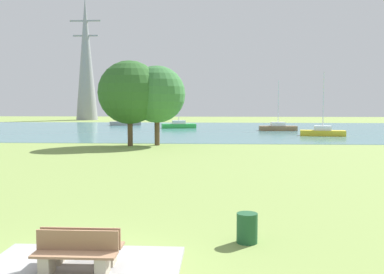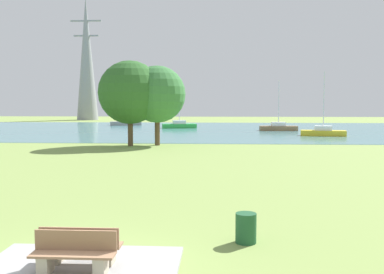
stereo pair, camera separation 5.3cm
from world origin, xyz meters
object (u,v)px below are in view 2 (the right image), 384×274
at_px(electricity_pylon, 87,58).
at_px(sailboat_yellow, 323,132).
at_px(sailboat_brown, 278,127).
at_px(bench_facing_water, 81,248).
at_px(bench_facing_inland, 74,256).
at_px(sailboat_green, 179,125).
at_px(tree_east_far, 130,92).
at_px(tree_east_near, 157,94).
at_px(sailboat_gray, 126,122).
at_px(litter_bin, 246,228).

bearing_deg(electricity_pylon, sailboat_yellow, -47.02).
xyz_separation_m(sailboat_brown, electricity_pylon, (-34.94, 32.81, 12.22)).
height_order(bench_facing_water, bench_facing_inland, same).
distance_m(sailboat_green, tree_east_far, 25.68).
relative_size(sailboat_green, tree_east_far, 0.91).
distance_m(bench_facing_water, tree_east_near, 28.65).
bearing_deg(sailboat_gray, electricity_pylon, 120.55).
height_order(bench_facing_inland, sailboat_yellow, sailboat_yellow).
bearing_deg(tree_east_far, sailboat_yellow, 32.15).
relative_size(litter_bin, electricity_pylon, 0.03).
bearing_deg(sailboat_brown, electricity_pylon, 136.80).
bearing_deg(tree_east_far, tree_east_near, 13.23).
xyz_separation_m(bench_facing_water, tree_east_near, (-2.18, 28.30, 3.91)).
xyz_separation_m(litter_bin, tree_east_far, (-8.24, 25.72, 4.14)).
bearing_deg(sailboat_yellow, tree_east_near, -145.75).
relative_size(sailboat_yellow, sailboat_gray, 1.01).
distance_m(sailboat_green, electricity_pylon, 37.53).
bearing_deg(sailboat_gray, bench_facing_inland, -79.15).
xyz_separation_m(bench_facing_inland, tree_east_near, (-2.18, 28.84, 3.91)).
distance_m(bench_facing_water, sailboat_brown, 49.59).
bearing_deg(litter_bin, tree_east_near, 102.88).
relative_size(sailboat_yellow, tree_east_near, 1.03).
bearing_deg(bench_facing_inland, sailboat_gray, 100.85).
relative_size(bench_facing_inland, tree_east_near, 0.26).
height_order(litter_bin, sailboat_green, sailboat_green).
xyz_separation_m(litter_bin, sailboat_brown, (7.05, 46.32, 0.06)).
relative_size(bench_facing_water, electricity_pylon, 0.07).
distance_m(sailboat_brown, tree_east_far, 25.99).
bearing_deg(tree_east_far, sailboat_green, 85.55).
xyz_separation_m(sailboat_gray, sailboat_brown, (22.51, -11.75, -0.01)).
distance_m(sailboat_green, tree_east_near, 25.06).
relative_size(litter_bin, tree_east_far, 0.11).
height_order(sailboat_gray, sailboat_green, sailboat_gray).
bearing_deg(bench_facing_water, tree_east_near, 94.40).
height_order(sailboat_gray, sailboat_brown, sailboat_gray).
bearing_deg(bench_facing_inland, sailboat_brown, 77.47).
height_order(tree_east_far, tree_east_near, tree_east_far).
height_order(sailboat_green, sailboat_brown, sailboat_green).
bearing_deg(tree_east_near, tree_east_far, -166.77).
bearing_deg(sailboat_brown, litter_bin, -98.66).
height_order(sailboat_yellow, tree_east_far, tree_east_far).
bearing_deg(bench_facing_inland, electricity_pylon, 106.41).
height_order(litter_bin, sailboat_gray, sailboat_gray).
bearing_deg(electricity_pylon, tree_east_far, -69.81).
bearing_deg(tree_east_near, litter_bin, -77.12).
xyz_separation_m(litter_bin, electricity_pylon, (-27.89, 79.13, 12.27)).
height_order(sailboat_yellow, sailboat_gray, sailboat_yellow).
height_order(sailboat_brown, tree_east_far, tree_east_far).
distance_m(bench_facing_water, bench_facing_inland, 0.54).
bearing_deg(tree_east_near, electricity_pylon, 112.48).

